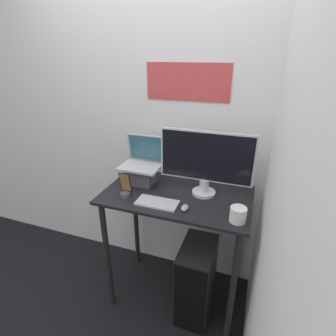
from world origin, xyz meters
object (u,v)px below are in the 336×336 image
laptop (141,170)px  mouse (185,208)px  keyboard (157,203)px  cell_phone (125,189)px  monitor (206,163)px  computer_tower (196,280)px

laptop → mouse: laptop is taller
keyboard → cell_phone: size_ratio=1.56×
keyboard → mouse: (0.18, -0.01, 0.01)m
mouse → cell_phone: bearing=175.7°
keyboard → cell_phone: (-0.23, 0.02, 0.05)m
laptop → monitor: bearing=-2.3°
monitor → computer_tower: bearing=-85.1°
monitor → cell_phone: 0.55m
mouse → computer_tower: bearing=47.5°
laptop → computer_tower: laptop is taller
keyboard → mouse: 0.18m
computer_tower → keyboard: bearing=-164.0°
keyboard → mouse: mouse is taller
laptop → monitor: size_ratio=0.55×
monitor → cell_phone: size_ratio=3.60×
mouse → computer_tower: mouse is taller
monitor → keyboard: bearing=-137.8°
laptop → mouse: size_ratio=4.88×
computer_tower → cell_phone: bearing=-173.7°
monitor → mouse: (-0.07, -0.23, -0.21)m
laptop → monitor: monitor is taller
laptop → cell_phone: 0.23m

